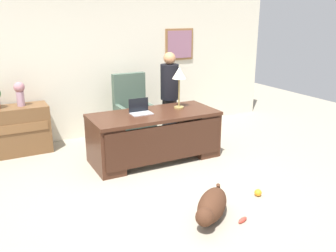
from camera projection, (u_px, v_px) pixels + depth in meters
ground_plane at (172, 186)px, 4.93m from camera, size 12.00×12.00×0.00m
back_wall at (106, 63)px, 6.74m from camera, size 7.00×0.16×2.70m
desk at (155, 134)px, 5.71m from camera, size 1.97×0.88×0.75m
credenza at (0, 132)px, 5.87m from camera, size 1.53×0.50×0.79m
armchair at (133, 112)px, 6.56m from camera, size 0.60×0.59×1.20m
person_standing at (170, 96)px, 6.51m from camera, size 0.32×0.32×1.58m
dog_lying at (211, 206)px, 4.11m from camera, size 0.71×0.69×0.30m
laptop at (140, 110)px, 5.60m from camera, size 0.32×0.22×0.22m
desk_lamp at (179, 76)px, 5.78m from camera, size 0.22×0.22×0.66m
vase_with_flowers at (20, 92)px, 5.85m from camera, size 0.17×0.17×0.39m
dog_toy_ball at (258, 193)px, 4.65m from camera, size 0.09×0.09×0.09m
dog_toy_bone at (243, 220)px, 4.08m from camera, size 0.16×0.10×0.05m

